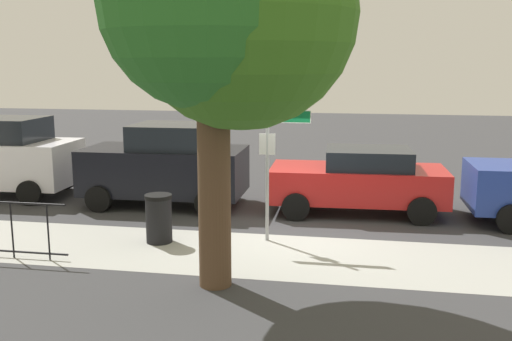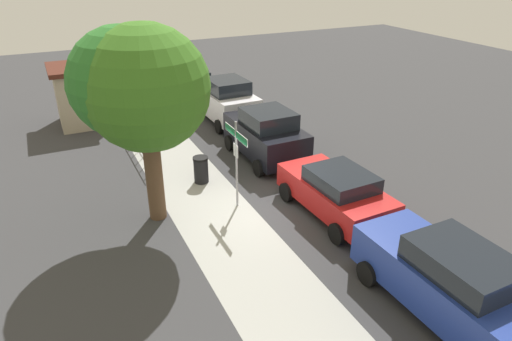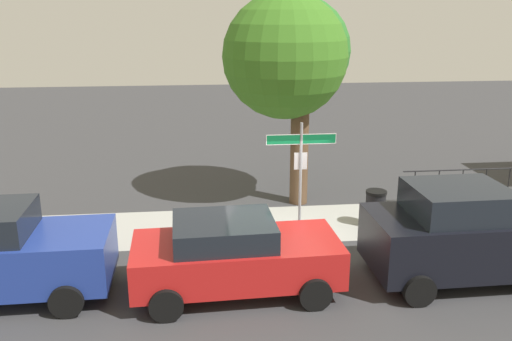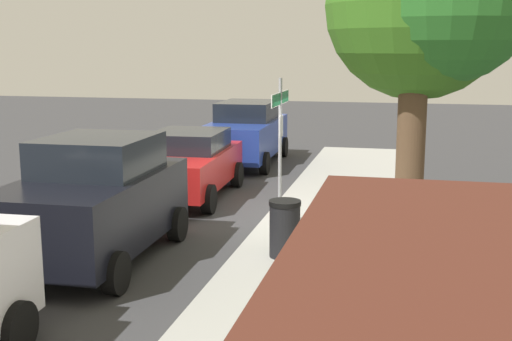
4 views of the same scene
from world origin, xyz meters
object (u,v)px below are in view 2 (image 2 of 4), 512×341
Objects in this scene: street_sign at (236,149)px; car_red at (336,191)px; car_black at (266,134)px; trash_bin at (201,170)px; shade_tree at (137,85)px; car_blue at (450,281)px; car_green at (190,82)px; car_white at (226,100)px; utility_shed at (83,94)px.

car_red is (-1.81, -2.59, -1.23)m from street_sign.
car_black is 4.12× the size of trash_bin.
shade_tree is 4.90m from trash_bin.
car_black is at bearing -2.19° from car_blue.
shade_tree is 13.96m from car_green.
car_white reaches higher than car_red.
car_green is (14.39, 0.07, -0.02)m from car_red.
car_green is 4.69× the size of trash_bin.
utility_shed is (10.26, 0.62, -2.94)m from shade_tree.
car_black is at bearing 175.49° from car_white.
street_sign is 3.63m from shade_tree.
car_blue is at bearing 174.79° from car_red.
shade_tree is 6.75m from car_red.
car_white is (9.60, -0.19, 0.24)m from car_red.
street_sign is 0.70× the size of car_red.
trash_bin is (-0.87, 3.04, -0.53)m from car_black.
car_green is (9.59, 0.02, -0.23)m from car_black.
utility_shed reaches higher than car_blue.
car_red is (-1.99, -5.38, -3.56)m from shade_tree.
shade_tree is 1.31× the size of car_green.
utility_shed is (12.25, 5.99, 0.61)m from car_red.
street_sign is 0.64× the size of car_green.
car_white is at bearing -30.08° from trash_bin.
utility_shed is (2.65, 6.18, 0.38)m from car_white.
car_green is 6.33m from utility_shed.
shade_tree is 6.89m from car_black.
street_sign is 1.03× the size of utility_shed.
car_black is at bearing -1.58° from car_red.
shade_tree is at bearing 116.99° from car_black.
utility_shed is at bearing 18.04° from street_sign.
shade_tree is 1.49× the size of car_black.
car_red is 9.61m from car_white.
trash_bin is at bearing -49.60° from shade_tree.
street_sign reaches higher than utility_shed.
car_blue is 1.16× the size of car_black.
car_black reaches higher than car_red.
car_blue is 18.00m from utility_shed.
utility_shed is (-2.15, 5.92, 0.63)m from car_green.
car_green is (12.40, -5.31, -3.57)m from shade_tree.
shade_tree reaches higher than street_sign.
street_sign is 0.49× the size of shade_tree.
street_sign is at bearing 18.51° from car_blue.
shade_tree is 9.17m from car_blue.
car_white is (14.41, -0.45, 0.10)m from car_blue.
shade_tree reaches higher than car_green.
car_green is 10.89m from trash_bin.
car_red is at bearing 177.19° from car_green.
car_green is 1.62× the size of utility_shed.
utility_shed reaches higher than car_green.
car_white is at bearing -3.30° from car_red.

